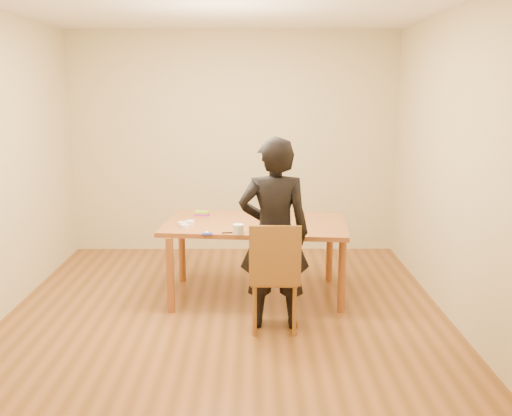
{
  "coord_description": "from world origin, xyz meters",
  "views": [
    {
      "loc": [
        0.25,
        -4.78,
        2.03
      ],
      "look_at": [
        0.27,
        0.54,
        0.9
      ],
      "focal_mm": 40.0,
      "sensor_mm": 36.0,
      "label": 1
    }
  ],
  "objects_px": {
    "dining_table": "(256,224)",
    "cake_plate": "(273,218)",
    "dining_chair": "(274,278)",
    "person": "(274,234)",
    "cake": "(273,214)"
  },
  "relations": [
    {
      "from": "dining_table",
      "to": "cake_plate",
      "type": "xyz_separation_m",
      "value": [
        0.17,
        0.12,
        0.03
      ]
    },
    {
      "from": "cake",
      "to": "person",
      "type": "height_order",
      "value": "person"
    },
    {
      "from": "dining_table",
      "to": "person",
      "type": "bearing_deg",
      "value": -72.67
    },
    {
      "from": "dining_chair",
      "to": "cake_plate",
      "type": "bearing_deg",
      "value": 90.23
    },
    {
      "from": "dining_chair",
      "to": "cake",
      "type": "height_order",
      "value": "cake"
    },
    {
      "from": "person",
      "to": "cake_plate",
      "type": "bearing_deg",
      "value": -91.43
    },
    {
      "from": "dining_table",
      "to": "cake",
      "type": "height_order",
      "value": "cake"
    },
    {
      "from": "dining_table",
      "to": "cake",
      "type": "xyz_separation_m",
      "value": [
        0.17,
        0.12,
        0.08
      ]
    },
    {
      "from": "cake_plate",
      "to": "cake",
      "type": "height_order",
      "value": "cake"
    },
    {
      "from": "dining_table",
      "to": "person",
      "type": "distance_m",
      "value": 0.75
    },
    {
      "from": "dining_table",
      "to": "dining_chair",
      "type": "bearing_deg",
      "value": -73.33
    },
    {
      "from": "dining_chair",
      "to": "person",
      "type": "relative_size",
      "value": 0.23
    },
    {
      "from": "cake",
      "to": "cake_plate",
      "type": "bearing_deg",
      "value": 0.0
    },
    {
      "from": "dining_chair",
      "to": "dining_table",
      "type": "bearing_deg",
      "value": 102.42
    },
    {
      "from": "dining_table",
      "to": "cake_plate",
      "type": "bearing_deg",
      "value": 41.71
    }
  ]
}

